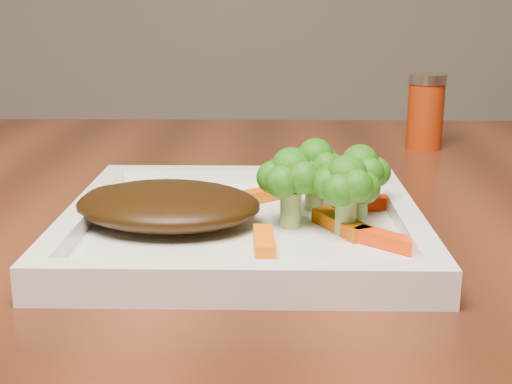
{
  "coord_description": "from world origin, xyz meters",
  "views": [
    {
      "loc": [
        -0.38,
        -0.69,
        0.93
      ],
      "look_at": [
        -0.39,
        -0.16,
        0.79
      ],
      "focal_mm": 50.0,
      "sensor_mm": 36.0,
      "label": 1
    }
  ],
  "objects": [
    {
      "name": "broccoli_2",
      "position": [
        -0.32,
        -0.18,
        0.79
      ],
      "size": [
        0.06,
        0.06,
        0.06
      ],
      "primitive_type": null,
      "rotation": [
        0.0,
        0.0,
        -0.02
      ],
      "color": "#0F5F10",
      "rests_on": "plate"
    },
    {
      "name": "broccoli_3",
      "position": [
        -0.36,
        -0.17,
        0.79
      ],
      "size": [
        0.08,
        0.08,
        0.06
      ],
      "primitive_type": null,
      "rotation": [
        0.0,
        0.0,
        0.43
      ],
      "color": "#2A7513",
      "rests_on": "plate"
    },
    {
      "name": "broccoli_1",
      "position": [
        -0.31,
        -0.14,
        0.79
      ],
      "size": [
        0.06,
        0.06,
        0.06
      ],
      "primitive_type": null,
      "rotation": [
        0.0,
        0.0,
        0.15
      ],
      "color": "#1D7313",
      "rests_on": "plate"
    },
    {
      "name": "plate",
      "position": [
        -0.4,
        -0.16,
        0.76
      ],
      "size": [
        0.27,
        0.27,
        0.01
      ],
      "primitive_type": "cube",
      "color": "white",
      "rests_on": "dining_table"
    },
    {
      "name": "carrot_2",
      "position": [
        -0.38,
        -0.22,
        0.77
      ],
      "size": [
        0.02,
        0.05,
        0.01
      ],
      "primitive_type": "cube",
      "rotation": [
        0.0,
        0.0,
        1.62
      ],
      "color": "#FF6C04",
      "rests_on": "plate"
    },
    {
      "name": "carrot_3",
      "position": [
        -0.3,
        -0.12,
        0.77
      ],
      "size": [
        0.06,
        0.03,
        0.01
      ],
      "primitive_type": "cube",
      "rotation": [
        0.0,
        0.0,
        0.28
      ],
      "color": "red",
      "rests_on": "plate"
    },
    {
      "name": "carrot_1",
      "position": [
        -0.3,
        -0.21,
        0.77
      ],
      "size": [
        0.05,
        0.04,
        0.01
      ],
      "primitive_type": "cube",
      "rotation": [
        0.0,
        0.0,
        -0.71
      ],
      "color": "#F03803",
      "rests_on": "plate"
    },
    {
      "name": "carrot_5",
      "position": [
        -0.32,
        -0.18,
        0.77
      ],
      "size": [
        0.04,
        0.06,
        0.01
      ],
      "primitive_type": "cube",
      "rotation": [
        0.0,
        0.0,
        -1.11
      ],
      "color": "#C85303",
      "rests_on": "plate"
    },
    {
      "name": "steak",
      "position": [
        -0.46,
        -0.16,
        0.78
      ],
      "size": [
        0.16,
        0.13,
        0.03
      ],
      "primitive_type": "ellipsoid",
      "rotation": [
        0.0,
        0.0,
        -0.15
      ],
      "color": "#311C07",
      "rests_on": "plate"
    },
    {
      "name": "broccoli_0",
      "position": [
        -0.34,
        -0.12,
        0.8
      ],
      "size": [
        0.06,
        0.06,
        0.07
      ],
      "primitive_type": null,
      "rotation": [
        0.0,
        0.0,
        -0.11
      ],
      "color": "#0F5F0F",
      "rests_on": "plate"
    },
    {
      "name": "carrot_4",
      "position": [
        -0.38,
        -0.09,
        0.77
      ],
      "size": [
        0.05,
        0.04,
        0.01
      ],
      "primitive_type": "cube",
      "rotation": [
        0.0,
        0.0,
        0.67
      ],
      "color": "#E45803",
      "rests_on": "plate"
    },
    {
      "name": "spice_shaker",
      "position": [
        -0.19,
        0.19,
        0.8
      ],
      "size": [
        0.05,
        0.05,
        0.09
      ],
      "primitive_type": "cylinder",
      "rotation": [
        0.0,
        0.0,
        -0.1
      ],
      "color": "#9E2B08",
      "rests_on": "dining_table"
    }
  ]
}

